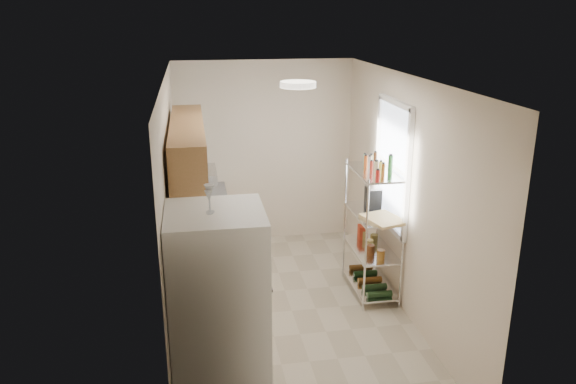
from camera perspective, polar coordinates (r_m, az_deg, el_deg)
The scene contains 16 objects.
room at distance 5.93m, azimuth 0.42°, elevation -1.03°, with size 2.52×4.42×2.62m.
counter_run at distance 6.58m, azimuth -8.25°, elevation -7.22°, with size 0.63×3.51×0.90m.
upper_cabinets at distance 5.80m, azimuth -10.08°, elevation 3.50°, with size 0.33×2.20×0.72m, color #A87447.
range_hood at distance 6.68m, azimuth -9.44°, elevation 1.72°, with size 0.50×0.60×0.12m, color #B7BABC.
window at distance 6.50m, azimuth 10.57°, elevation 2.66°, with size 0.06×1.00×1.46m, color white.
bakers_rack at distance 6.51m, azimuth 8.69°, elevation -1.29°, with size 0.45×0.90×1.73m.
ceiling_dome at distance 5.36m, azimuth 1.03°, elevation 10.87°, with size 0.34×0.34×0.06m, color white.
refrigerator at distance 4.59m, azimuth -7.02°, elevation -12.65°, with size 0.75×0.75×1.81m, color white.
wine_glass_a at distance 4.13m, azimuth -8.02°, elevation -1.03°, with size 0.06×0.06×0.18m, color silver, non-canonical shape.
wine_glass_b at distance 4.15m, azimuth -7.96°, elevation -0.66°, with size 0.08×0.08×0.21m, color silver, non-canonical shape.
rice_cooker at distance 6.24m, azimuth -8.54°, elevation -3.10°, with size 0.28×0.28×0.22m, color white.
frying_pan_large at distance 6.67m, azimuth -8.97°, elevation -2.53°, with size 0.23×0.23×0.04m, color black.
frying_pan_small at distance 6.99m, azimuth -8.93°, elevation -1.57°, with size 0.20×0.20×0.04m, color black.
cutting_board at distance 6.31m, azimuth 9.71°, elevation -2.74°, with size 0.36×0.47×0.03m, color tan.
espresso_machine at distance 6.68m, azimuth 8.64°, elevation -0.49°, with size 0.15×0.22×0.26m, color black.
storage_bag at distance 6.97m, azimuth 7.58°, elevation -4.02°, with size 0.10×0.14×0.16m, color #9E2A13.
Camera 1 is at (-1.00, -5.52, 3.23)m, focal length 35.00 mm.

